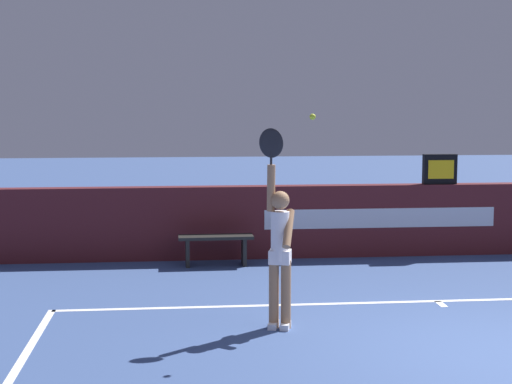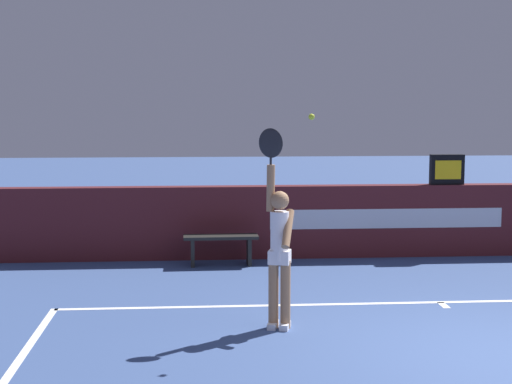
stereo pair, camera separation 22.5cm
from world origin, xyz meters
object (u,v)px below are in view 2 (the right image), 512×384
(speed_display, at_px, (447,169))
(tennis_player, at_px, (279,247))
(tennis_ball, at_px, (312,117))
(courtside_bench_near, at_px, (221,243))

(speed_display, distance_m, tennis_player, 5.34)
(speed_display, distance_m, tennis_ball, 5.47)
(speed_display, xyz_separation_m, courtside_bench_near, (-3.89, -0.57, -1.13))
(tennis_ball, bearing_deg, speed_display, 56.24)
(speed_display, height_order, tennis_player, tennis_player)
(speed_display, bearing_deg, courtside_bench_near, -171.71)
(tennis_player, bearing_deg, speed_display, 51.46)
(tennis_player, height_order, courtside_bench_near, tennis_player)
(tennis_player, distance_m, courtside_bench_near, 3.68)
(tennis_ball, bearing_deg, tennis_player, 135.06)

